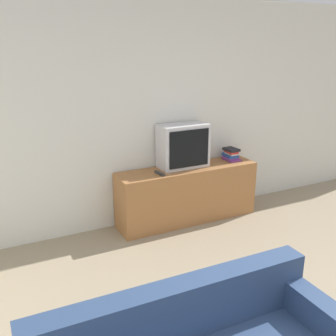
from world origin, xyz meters
name	(u,v)px	position (x,y,z in m)	size (l,w,h in m)	color
wall_back	(168,114)	(0.00, 3.03, 1.30)	(9.00, 0.06, 2.60)	silver
tv_stand	(187,194)	(0.14, 2.77, 0.34)	(1.75, 0.43, 0.68)	#9E6638
television	(183,146)	(0.11, 2.83, 0.94)	(0.59, 0.30, 0.52)	silver
book_stack	(231,155)	(0.79, 2.80, 0.75)	(0.18, 0.23, 0.15)	#7A3884
remote_on_stand	(160,173)	(-0.27, 2.69, 0.69)	(0.06, 0.18, 0.02)	#2D2D2D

